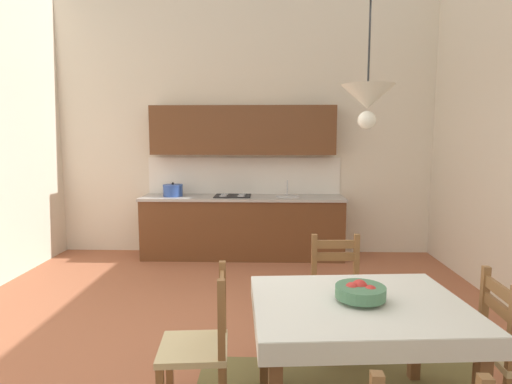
{
  "coord_description": "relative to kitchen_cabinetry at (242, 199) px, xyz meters",
  "views": [
    {
      "loc": [
        0.37,
        -3.09,
        1.72
      ],
      "look_at": [
        0.23,
        1.26,
        1.18
      ],
      "focal_mm": 29.59,
      "sensor_mm": 36.0,
      "label": 1
    }
  ],
  "objects": [
    {
      "name": "ground_plane",
      "position": [
        0.02,
        -3.0,
        -0.91
      ],
      "size": [
        6.19,
        7.15,
        0.1
      ],
      "primitive_type": "cube",
      "color": "#A86042"
    },
    {
      "name": "wall_back",
      "position": [
        0.02,
        0.33,
        1.14
      ],
      "size": [
        6.19,
        0.12,
        3.99
      ],
      "primitive_type": "cube",
      "color": "silver",
      "rests_on": "ground_plane"
    },
    {
      "name": "kitchen_cabinetry",
      "position": [
        0.0,
        0.0,
        0.0
      ],
      "size": [
        2.92,
        0.63,
        2.2
      ],
      "color": "brown",
      "rests_on": "ground_plane"
    },
    {
      "name": "dining_table",
      "position": [
        0.93,
        -3.64,
        -0.23
      ],
      "size": [
        1.34,
        1.09,
        0.75
      ],
      "color": "brown",
      "rests_on": "ground_plane"
    },
    {
      "name": "dining_chair_tv_side",
      "position": [
        -0.04,
        -3.62,
        -0.41
      ],
      "size": [
        0.46,
        0.46,
        0.93
      ],
      "color": "#D1BC89",
      "rests_on": "ground_plane"
    },
    {
      "name": "dining_chair_kitchen_side",
      "position": [
        0.96,
        -2.74,
        -0.41
      ],
      "size": [
        0.44,
        0.44,
        0.93
      ],
      "color": "#D1BC89",
      "rests_on": "ground_plane"
    },
    {
      "name": "fruit_bowl",
      "position": [
        0.94,
        -3.64,
        -0.04
      ],
      "size": [
        0.3,
        0.3,
        0.12
      ],
      "color": "#4C7F5B",
      "rests_on": "dining_table"
    },
    {
      "name": "pendant_lamp",
      "position": [
        0.97,
        -3.5,
        1.11
      ],
      "size": [
        0.32,
        0.32,
        0.8
      ],
      "color": "black"
    }
  ]
}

